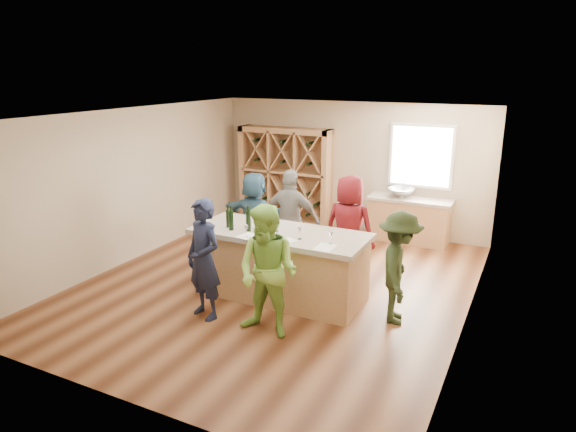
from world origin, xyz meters
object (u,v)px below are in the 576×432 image
at_px(wine_bottle_b, 231,221).
at_px(person_far_left, 255,216).
at_px(wine_bottle_c, 248,220).
at_px(wine_bottle_f, 273,228).
at_px(wine_bottle_d, 248,221).
at_px(wine_bottle_e, 262,222).
at_px(person_server, 399,268).
at_px(person_near_right, 268,272).
at_px(wine_rack, 285,176).
at_px(sink, 401,193).
at_px(tasting_counter_base, 280,267).
at_px(person_near_left, 204,259).
at_px(person_far_mid, 291,220).
at_px(person_far_right, 349,228).
at_px(wine_bottle_a, 228,219).

xyz_separation_m(wine_bottle_b, person_far_left, (-0.50, 1.58, -0.40)).
bearing_deg(wine_bottle_c, wine_bottle_f, -20.76).
relative_size(wine_bottle_d, wine_bottle_e, 1.09).
height_order(person_server, person_far_left, person_far_left).
xyz_separation_m(person_near_right, person_server, (1.45, 1.14, -0.09)).
height_order(wine_bottle_e, person_far_left, person_far_left).
xyz_separation_m(wine_rack, wine_bottle_d, (1.32, -3.86, 0.14)).
height_order(sink, wine_bottle_d, wine_bottle_d).
bearing_deg(sink, person_far_left, -133.08).
distance_m(wine_bottle_c, person_server, 2.40).
bearing_deg(wine_bottle_e, sink, 72.27).
relative_size(tasting_counter_base, wine_bottle_f, 8.67).
bearing_deg(person_near_left, wine_bottle_d, 93.91).
xyz_separation_m(tasting_counter_base, wine_bottle_d, (-0.43, -0.20, 0.74)).
distance_m(wine_rack, person_far_mid, 2.87).
xyz_separation_m(person_far_right, wine_bottle_f, (-0.64, -1.50, 0.33)).
xyz_separation_m(wine_bottle_e, person_near_left, (-0.42, -0.96, -0.35)).
xyz_separation_m(wine_bottle_d, person_far_right, (1.12, 1.40, -0.34)).
bearing_deg(wine_rack, person_far_mid, -61.27).
height_order(wine_bottle_a, person_server, person_server).
xyz_separation_m(wine_rack, person_server, (3.61, -3.64, -0.29)).
bearing_deg(wine_rack, wine_bottle_a, -76.29).
distance_m(wine_rack, sink, 2.70).
bearing_deg(tasting_counter_base, wine_bottle_e, -154.02).
height_order(wine_bottle_d, person_server, person_server).
xyz_separation_m(sink, person_far_mid, (-1.32, -2.44, -0.11)).
relative_size(sink, wine_bottle_a, 1.98).
height_order(wine_bottle_b, person_near_left, person_near_left).
bearing_deg(person_far_mid, wine_rack, -67.15).
height_order(wine_bottle_c, person_server, person_server).
height_order(wine_rack, wine_bottle_b, wine_rack).
bearing_deg(wine_bottle_e, person_far_left, 124.09).
bearing_deg(sink, wine_rack, 178.51).
relative_size(wine_bottle_c, person_near_right, 0.15).
relative_size(tasting_counter_base, wine_bottle_c, 9.76).
height_order(person_far_mid, person_far_right, person_far_mid).
xyz_separation_m(wine_bottle_d, person_near_left, (-0.23, -0.87, -0.36)).
bearing_deg(person_far_right, person_server, 138.05).
distance_m(wine_rack, tasting_counter_base, 4.10).
xyz_separation_m(wine_bottle_d, wine_bottle_e, (0.19, 0.09, -0.01)).
distance_m(wine_bottle_a, person_far_right, 2.06).
bearing_deg(person_near_right, wine_rack, 117.43).
bearing_deg(sink, tasting_counter_base, -104.82).
height_order(tasting_counter_base, person_far_right, person_far_right).
xyz_separation_m(wine_bottle_c, person_server, (2.36, 0.11, -0.41)).
bearing_deg(wine_bottle_a, wine_bottle_c, 14.87).
xyz_separation_m(person_near_left, wine_bottle_f, (0.70, 0.77, 0.35)).
distance_m(person_near_right, wine_bottle_f, 0.95).
bearing_deg(tasting_counter_base, wine_bottle_a, -168.19).
relative_size(wine_bottle_c, person_server, 0.17).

